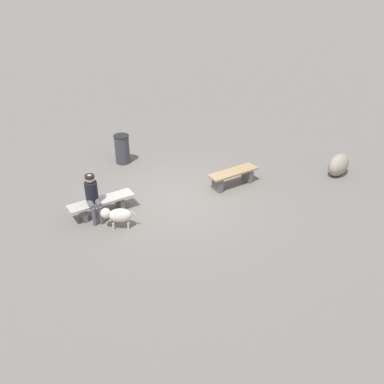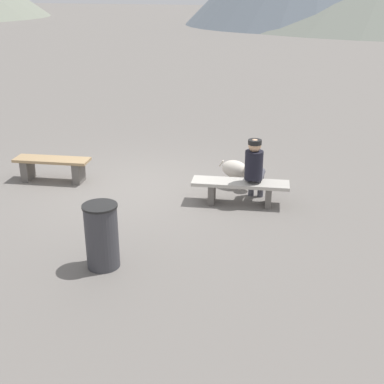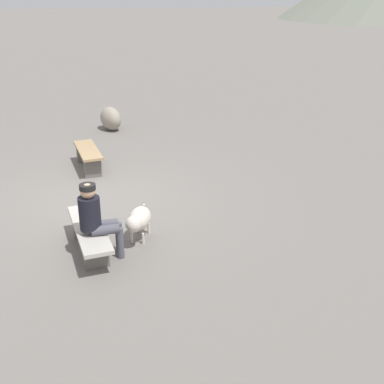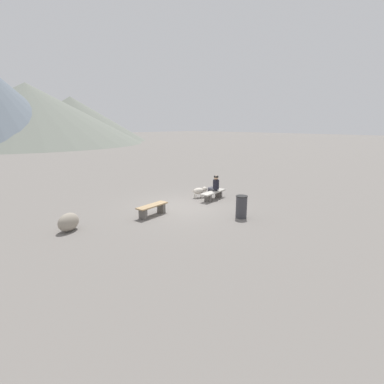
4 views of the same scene
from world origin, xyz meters
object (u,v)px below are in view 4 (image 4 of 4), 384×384
object	(u,v)px
bench_right	(213,194)
dog	(200,191)
seated_person	(215,185)
trash_bin	(241,207)
boulder	(68,222)
bench_left	(152,209)

from	to	relation	value
bench_right	dog	distance (m)	0.82
seated_person	trash_bin	world-z (taller)	seated_person
bench_right	boulder	world-z (taller)	boulder
bench_right	trash_bin	distance (m)	3.10
bench_left	bench_right	bearing A→B (deg)	-9.09
trash_bin	boulder	xyz separation A→B (m)	(-5.80, 3.51, -0.14)
dog	boulder	world-z (taller)	boulder
trash_bin	seated_person	bearing A→B (deg)	61.11
bench_left	boulder	xyz separation A→B (m)	(-3.28, 0.70, 0.02)
seated_person	bench_left	bearing A→B (deg)	179.60
bench_left	seated_person	bearing A→B (deg)	-7.36
bench_left	bench_right	distance (m)	3.90
trash_bin	boulder	world-z (taller)	trash_bin
bench_left	bench_right	world-z (taller)	bench_left
bench_right	boulder	xyz separation A→B (m)	(-7.18, 0.74, 0.02)
dog	trash_bin	bearing A→B (deg)	-86.50
seated_person	trash_bin	bearing A→B (deg)	-120.39
dog	trash_bin	size ratio (longest dim) A/B	0.88
bench_right	seated_person	world-z (taller)	seated_person
seated_person	boulder	world-z (taller)	seated_person
bench_right	seated_person	distance (m)	0.47
bench_right	trash_bin	bearing A→B (deg)	-124.86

